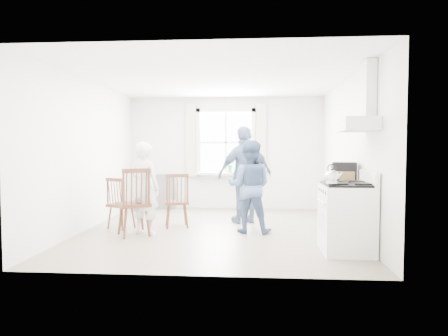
% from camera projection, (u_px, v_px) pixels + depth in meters
% --- Properties ---
extents(room_shell, '(4.62, 5.12, 2.64)m').
position_uv_depth(room_shell, '(216.00, 155.00, 6.87)').
color(room_shell, gray).
rests_on(room_shell, ground).
extents(window_assembly, '(1.88, 0.24, 1.70)m').
position_uv_depth(window_assembly, '(226.00, 146.00, 9.30)').
color(window_assembly, white).
rests_on(window_assembly, room_shell).
extents(range_hood, '(0.45, 0.76, 0.94)m').
position_uv_depth(range_hood, '(360.00, 113.00, 5.35)').
color(range_hood, silver).
rests_on(range_hood, room_shell).
extents(shelf_unit, '(0.40, 0.30, 0.80)m').
position_uv_depth(shelf_unit, '(166.00, 191.00, 9.34)').
color(shelf_unit, slate).
rests_on(shelf_unit, ground).
extents(gas_stove, '(0.68, 0.76, 1.12)m').
position_uv_depth(gas_stove, '(347.00, 217.00, 5.43)').
color(gas_stove, white).
rests_on(gas_stove, ground).
extents(kettle, '(0.19, 0.19, 0.27)m').
position_uv_depth(kettle, '(332.00, 178.00, 5.16)').
color(kettle, silver).
rests_on(kettle, gas_stove).
extents(low_cabinet, '(0.50, 0.55, 0.90)m').
position_uv_depth(low_cabinet, '(340.00, 211.00, 6.13)').
color(low_cabinet, silver).
rests_on(low_cabinet, ground).
extents(stereo_stack, '(0.38, 0.35, 0.31)m').
position_uv_depth(stereo_stack, '(344.00, 172.00, 6.09)').
color(stereo_stack, black).
rests_on(stereo_stack, low_cabinet).
extents(cardboard_box, '(0.30, 0.24, 0.17)m').
position_uv_depth(cardboard_box, '(343.00, 177.00, 5.94)').
color(cardboard_box, olive).
rests_on(cardboard_box, low_cabinet).
extents(windsor_chair_a, '(0.50, 0.50, 0.98)m').
position_uv_depth(windsor_chair_a, '(177.00, 195.00, 7.05)').
color(windsor_chair_a, '#4A2717').
rests_on(windsor_chair_a, ground).
extents(windsor_chair_b, '(0.50, 0.50, 0.91)m').
position_uv_depth(windsor_chair_b, '(117.00, 198.00, 6.95)').
color(windsor_chair_b, '#4A2717').
rests_on(windsor_chair_b, ground).
extents(windsor_chair_c, '(0.64, 0.63, 1.11)m').
position_uv_depth(windsor_chair_c, '(135.00, 195.00, 6.36)').
color(windsor_chair_c, '#4A2717').
rests_on(windsor_chair_c, ground).
extents(person_left, '(0.73, 0.73, 1.52)m').
position_uv_depth(person_left, '(145.00, 188.00, 6.54)').
color(person_left, white).
rests_on(person_left, ground).
extents(person_mid, '(0.84, 0.84, 1.55)m').
position_uv_depth(person_mid, '(249.00, 186.00, 6.71)').
color(person_mid, '#496088').
rests_on(person_mid, ground).
extents(person_right, '(1.42, 1.42, 1.84)m').
position_uv_depth(person_right, '(245.00, 175.00, 7.54)').
color(person_right, navy).
rests_on(person_right, ground).
extents(potted_plant, '(0.24, 0.24, 0.37)m').
position_uv_depth(potted_plant, '(231.00, 165.00, 9.23)').
color(potted_plant, '#2E692F').
rests_on(potted_plant, window_assembly).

